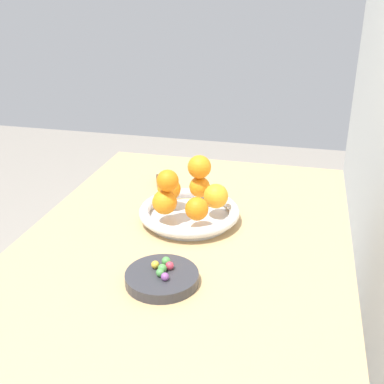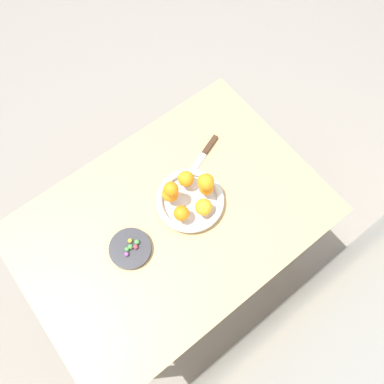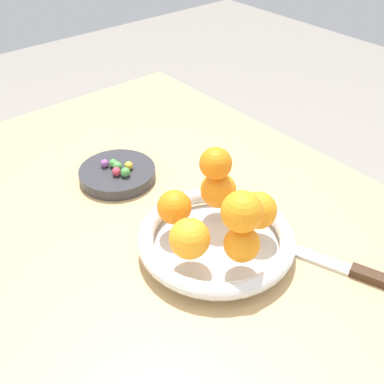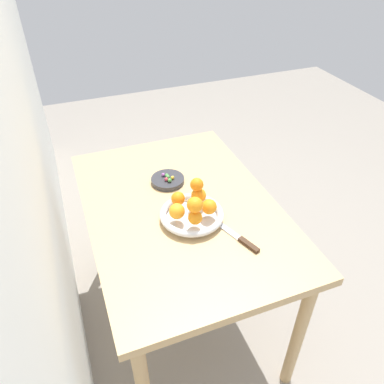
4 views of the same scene
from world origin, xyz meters
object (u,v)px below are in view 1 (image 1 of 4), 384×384
at_px(candy_ball_4, 166,261).
at_px(candy_ball_5, 162,268).
at_px(orange_5, 168,181).
at_px(candy_ball_1, 165,277).
at_px(orange_6, 200,167).
at_px(knife, 161,191).
at_px(orange_4, 197,209).
at_px(candy_ball_3, 170,266).
at_px(orange_0, 216,196).
at_px(candy_ball_0, 160,273).
at_px(candy_dish, 160,278).
at_px(orange_1, 199,187).
at_px(orange_2, 169,189).
at_px(fruit_bowl, 189,213).
at_px(dining_table, 185,272).
at_px(candy_ball_2, 155,265).

xyz_separation_m(candy_ball_4, candy_ball_5, (0.03, 0.00, -0.00)).
bearing_deg(orange_5, candy_ball_1, 14.67).
xyz_separation_m(orange_6, knife, (-0.09, -0.13, -0.12)).
relative_size(orange_4, candy_ball_3, 3.27).
relative_size(orange_0, candy_ball_3, 3.61).
bearing_deg(knife, candy_ball_0, 16.83).
relative_size(candy_dish, orange_1, 2.73).
bearing_deg(candy_dish, orange_4, 172.81).
height_order(orange_4, candy_ball_5, orange_4).
distance_m(candy_dish, orange_2, 0.31).
height_order(orange_4, knife, orange_4).
distance_m(candy_dish, candy_ball_1, 0.03).
bearing_deg(orange_5, orange_1, 157.05).
xyz_separation_m(orange_0, candy_ball_0, (0.30, -0.05, -0.04)).
bearing_deg(orange_5, candy_ball_0, 12.48).
relative_size(candy_ball_3, knife, 0.07).
height_order(orange_0, orange_1, orange_0).
distance_m(candy_ball_3, knife, 0.43).
relative_size(orange_5, candy_ball_5, 2.93).
distance_m(orange_0, orange_6, 0.09).
bearing_deg(orange_0, orange_1, -134.36).
relative_size(orange_1, orange_6, 0.90).
bearing_deg(orange_6, candy_ball_4, -0.71).
relative_size(candy_ball_4, candy_ball_5, 1.03).
bearing_deg(knife, fruit_bowl, 38.10).
distance_m(orange_4, candy_ball_0, 0.22).
height_order(fruit_bowl, orange_4, orange_4).
height_order(dining_table, candy_ball_2, candy_ball_2).
height_order(orange_2, candy_ball_4, orange_2).
bearing_deg(orange_5, candy_dish, 11.91).
xyz_separation_m(dining_table, candy_dish, (0.18, -0.00, 0.10)).
distance_m(orange_2, candy_ball_5, 0.31).
distance_m(orange_6, candy_ball_3, 0.33).
relative_size(orange_0, knife, 0.24).
distance_m(orange_5, candy_ball_2, 0.23).
xyz_separation_m(orange_0, candy_ball_4, (0.25, -0.05, -0.04)).
distance_m(orange_2, candy_ball_0, 0.32).
bearing_deg(candy_ball_0, orange_4, 174.39).
bearing_deg(orange_6, candy_ball_1, 1.68).
xyz_separation_m(dining_table, candy_ball_3, (0.16, 0.01, 0.12)).
bearing_deg(candy_dish, candy_ball_3, 138.70).
bearing_deg(candy_dish, candy_ball_2, -135.86).
bearing_deg(knife, orange_5, 21.61).
height_order(fruit_bowl, orange_0, orange_0).
bearing_deg(candy_ball_5, candy_dish, -42.61).
height_order(candy_ball_0, candy_ball_4, candy_ball_4).
bearing_deg(orange_2, dining_table, 29.98).
bearing_deg(candy_ball_5, candy_ball_0, 5.46).
bearing_deg(dining_table, orange_6, 179.04).
bearing_deg(fruit_bowl, candy_ball_4, 2.41).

